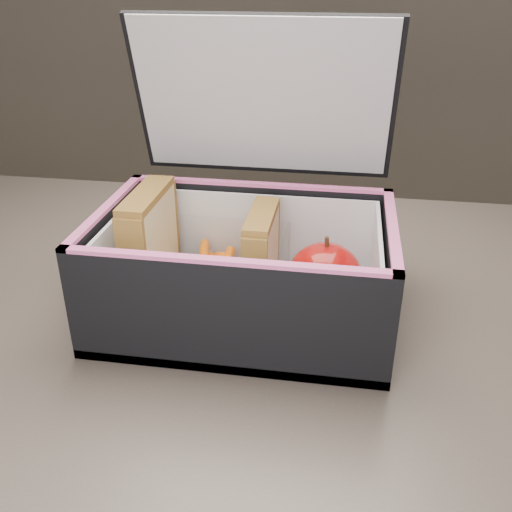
% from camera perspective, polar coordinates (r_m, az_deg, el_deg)
% --- Properties ---
extents(kitchen_table, '(1.20, 0.80, 0.75)m').
position_cam_1_polar(kitchen_table, '(0.61, 2.93, -15.55)').
color(kitchen_table, brown).
rests_on(kitchen_table, ground).
extents(lunch_bag, '(0.28, 0.24, 0.28)m').
position_cam_1_polar(lunch_bag, '(0.56, -1.11, -0.47)').
color(lunch_bag, black).
rests_on(lunch_bag, kitchen_table).
extents(plastic_tub, '(0.16, 0.11, 0.07)m').
position_cam_1_polar(plastic_tub, '(0.58, -5.01, -1.25)').
color(plastic_tub, white).
rests_on(plastic_tub, lunch_bag).
extents(sandwich_left, '(0.03, 0.10, 0.11)m').
position_cam_1_polar(sandwich_left, '(0.58, -10.51, 1.29)').
color(sandwich_left, beige).
rests_on(sandwich_left, plastic_tub).
extents(sandwich_right, '(0.02, 0.09, 0.10)m').
position_cam_1_polar(sandwich_right, '(0.56, 0.55, -0.12)').
color(sandwich_right, beige).
rests_on(sandwich_right, plastic_tub).
extents(carrot_sticks, '(0.05, 0.12, 0.03)m').
position_cam_1_polar(carrot_sticks, '(0.59, -4.25, -1.91)').
color(carrot_sticks, orange).
rests_on(carrot_sticks, plastic_tub).
extents(paper_napkin, '(0.09, 0.10, 0.01)m').
position_cam_1_polar(paper_napkin, '(0.58, 7.05, -4.89)').
color(paper_napkin, white).
rests_on(paper_napkin, lunch_bag).
extents(red_apple, '(0.09, 0.09, 0.08)m').
position_cam_1_polar(red_apple, '(0.55, 6.89, -2.06)').
color(red_apple, '#900008').
rests_on(red_apple, paper_napkin).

